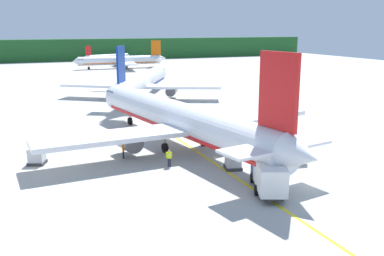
% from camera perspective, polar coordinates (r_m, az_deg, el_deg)
% --- Properties ---
extents(ground, '(240.00, 320.00, 0.20)m').
position_cam_1_polar(ground, '(83.21, -4.57, 3.49)').
color(ground, '#A8A8A3').
extents(distant_treeline, '(216.00, 6.00, 8.82)m').
position_cam_1_polar(distant_treeline, '(188.69, -15.00, 9.89)').
color(distant_treeline, '#1E5123').
rests_on(distant_treeline, ground).
extents(airliner_foreground, '(34.50, 41.57, 11.90)m').
position_cam_1_polar(airliner_foreground, '(50.28, -1.54, 1.16)').
color(airliner_foreground, silver).
rests_on(airliner_foreground, ground).
extents(airliner_mid_apron, '(29.22, 34.48, 10.81)m').
position_cam_1_polar(airliner_mid_apron, '(86.69, -6.58, 5.96)').
color(airliner_mid_apron, white).
rests_on(airliner_mid_apron, ground).
extents(airliner_far_taxiway, '(32.10, 26.73, 9.17)m').
position_cam_1_polar(airliner_far_taxiway, '(150.60, -9.27, 8.75)').
color(airliner_far_taxiway, white).
rests_on(airliner_far_taxiway, ground).
extents(airliner_distant, '(21.65, 18.24, 6.54)m').
position_cam_1_polar(airliner_distant, '(180.35, -11.09, 9.14)').
color(airliner_distant, white).
rests_on(airliner_distant, ground).
extents(service_truck_fuel, '(4.62, 6.95, 2.84)m').
position_cam_1_polar(service_truck_fuel, '(37.79, 10.02, -6.00)').
color(service_truck_fuel, '#2659A5').
rests_on(service_truck_fuel, ground).
extents(service_truck_baggage, '(3.05, 5.80, 2.40)m').
position_cam_1_polar(service_truck_baggage, '(48.14, 12.50, -2.15)').
color(service_truck_baggage, white).
rests_on(service_truck_baggage, ground).
extents(cargo_container_near, '(1.98, 1.98, 2.11)m').
position_cam_1_polar(cargo_container_near, '(43.36, 5.39, -4.14)').
color(cargo_container_near, '#333338').
rests_on(cargo_container_near, ground).
extents(cargo_container_mid, '(2.16, 2.16, 1.84)m').
position_cam_1_polar(cargo_container_mid, '(47.52, -19.78, -3.50)').
color(cargo_container_mid, '#333338').
rests_on(cargo_container_mid, ground).
extents(crew_marshaller, '(0.26, 0.63, 1.73)m').
position_cam_1_polar(crew_marshaller, '(47.26, -9.04, -2.75)').
color(crew_marshaller, '#191E33').
rests_on(crew_marshaller, ground).
extents(crew_loader_left, '(0.60, 0.37, 1.77)m').
position_cam_1_polar(crew_loader_left, '(43.93, -3.03, -3.79)').
color(crew_loader_left, '#191E33').
rests_on(crew_loader_left, ground).
extents(apron_guide_line, '(0.30, 60.00, 0.01)m').
position_cam_1_polar(apron_guide_line, '(47.55, 1.62, -3.77)').
color(apron_guide_line, yellow).
rests_on(apron_guide_line, ground).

